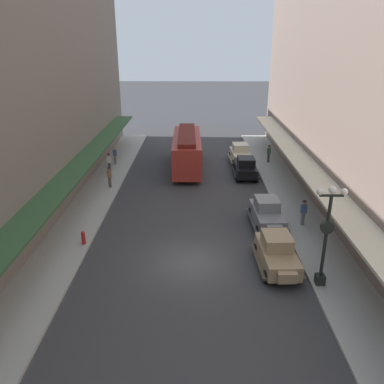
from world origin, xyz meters
The scene contains 15 objects.
ground_plane centered at (0.00, 0.00, 0.00)m, with size 200.00×200.00×0.00m, color #38383A.
sidewalk_left centered at (-7.50, 0.00, 0.07)m, with size 3.00×60.00×0.15m, color #A8A59E.
sidewalk_right centered at (7.50, 0.00, 0.07)m, with size 3.00×60.00×0.15m, color #A8A59E.
parked_car_0 centered at (4.63, 14.35, 0.94)m, with size 2.15×4.26×1.84m.
parked_car_1 centered at (4.57, -0.48, 0.94)m, with size 2.27×4.31×1.84m.
parked_car_2 centered at (4.89, 4.57, 0.94)m, with size 2.30×4.32×1.84m.
parked_car_3 centered at (4.63, 18.80, 0.94)m, with size 2.27×4.31×1.84m.
streetcar centered at (-0.59, 16.63, 1.90)m, with size 2.71×9.65×3.46m.
lamp_post_with_clock centered at (6.40, -2.17, 2.99)m, with size 1.42×0.44×5.16m.
fire_hydrant centered at (-6.35, 1.74, 0.56)m, with size 0.24×0.24×0.82m.
pedestrian_0 centered at (-7.61, 15.26, 1.01)m, with size 0.36×0.28×1.67m.
pedestrian_1 centered at (-6.76, 11.25, 1.01)m, with size 0.36×0.28×1.67m.
pedestrian_2 centered at (-7.56, 17.65, 0.99)m, with size 0.36×0.24×1.64m.
pedestrian_3 centered at (7.21, 4.46, 1.01)m, with size 0.36×0.28×1.67m.
pedestrian_4 centered at (7.37, 18.43, 1.01)m, with size 0.36×0.28×1.67m.
Camera 1 is at (0.27, -18.64, 11.42)m, focal length 36.64 mm.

